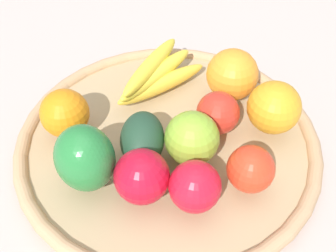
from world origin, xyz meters
The scene contains 13 objects.
ground_plane centered at (0.00, 0.00, 0.00)m, with size 2.40×2.40×0.00m, color #BDABA4.
basket centered at (0.00, 0.00, 0.01)m, with size 0.46×0.46×0.03m.
apple_1 centered at (-0.03, -0.04, 0.07)m, with size 0.08×0.08×0.08m, color #8AB633.
bell_pepper centered at (-0.11, 0.09, 0.08)m, with size 0.08×0.08×0.10m, color #267836.
banana_bunch centered at (0.11, 0.04, 0.05)m, with size 0.17×0.13×0.05m.
apple_0 centered at (-0.06, -0.13, 0.06)m, with size 0.06×0.06×0.06m, color red.
orange_0 centered at (0.05, -0.15, 0.07)m, with size 0.08×0.08×0.08m, color gold.
apple_4 centered at (-0.11, -0.06, 0.06)m, with size 0.07×0.07×0.07m, color red.
orange_2 centered at (0.11, -0.08, 0.07)m, with size 0.08×0.08×0.08m, color orange.
avocado centered at (-0.04, 0.03, 0.06)m, with size 0.09×0.06×0.06m, color #21412D.
orange_1 centered at (-0.02, 0.15, 0.07)m, with size 0.07×0.07×0.07m, color orange.
apple_2 centered at (0.03, -0.07, 0.06)m, with size 0.07×0.07×0.07m, color red.
apple_3 centered at (-0.11, 0.01, 0.07)m, with size 0.07×0.07×0.07m, color red.
Camera 1 is at (-0.43, -0.10, 0.50)m, focal length 45.48 mm.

